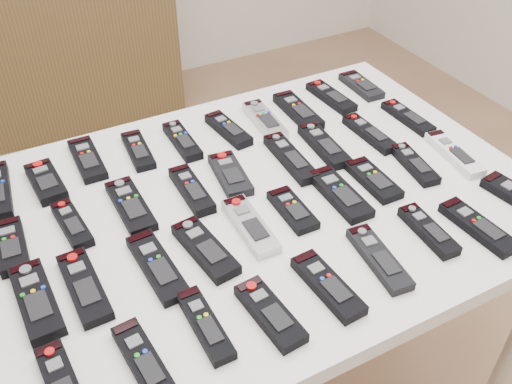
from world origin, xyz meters
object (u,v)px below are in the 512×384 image
remote_1 (46,182)px  remote_21 (157,266)px  remote_30 (144,362)px  remote_19 (36,300)px  remote_36 (478,227)px  remote_9 (361,86)px  remote_26 (373,180)px  remote_34 (379,258)px  remote_6 (265,120)px  remote_33 (328,285)px  remote_27 (414,164)px  remote_3 (138,150)px  remote_5 (228,130)px  table (256,218)px  remote_10 (11,246)px  remote_23 (250,226)px  remote_2 (87,159)px  remote_32 (270,313)px  remote_8 (331,97)px  remote_11 (72,224)px  remote_18 (408,117)px  remote_20 (84,286)px  remote_28 (454,154)px  remote_7 (298,111)px  remote_31 (205,325)px  remote_15 (290,158)px  remote_25 (340,194)px  remote_22 (205,249)px  remote_4 (182,141)px  remote_16 (324,145)px  remote_12 (131,206)px  remote_17 (369,133)px  remote_14 (230,175)px  remote_13 (192,190)px

remote_1 → remote_21: (0.13, -0.37, -0.00)m
remote_30 → remote_19: bearing=116.1°
remote_30 → remote_36: (0.72, -0.01, -0.00)m
remote_9 → remote_21: 0.88m
remote_26 → remote_34: size_ratio=0.87×
remote_6 → remote_21: 0.57m
remote_9 → remote_26: bearing=-121.1°
remote_9 → remote_33: bearing=-129.1°
remote_27 → remote_36: bearing=-88.7°
remote_3 → remote_5: remote_5 is taller
table → remote_36: bearing=-40.6°
remote_10 → remote_30: remote_10 is taller
remote_1 → remote_23: size_ratio=0.82×
remote_2 → remote_10: 0.31m
table → remote_2: 0.44m
remote_9 → remote_32: size_ratio=0.97×
remote_32 → remote_8: bearing=43.6°
remote_11 → remote_18: (0.90, 0.01, -0.00)m
remote_18 → remote_19: bearing=-170.8°
remote_20 → remote_28: (0.91, 0.00, -0.00)m
remote_7 → remote_31: (-0.51, -0.54, -0.00)m
remote_15 → remote_25: size_ratio=1.08×
remote_1 → remote_5: size_ratio=0.91×
remote_32 → remote_21: bearing=119.1°
remote_18 → remote_36: (-0.15, -0.41, 0.00)m
remote_23 → remote_34: (0.18, -0.20, 0.00)m
remote_6 → remote_22: bearing=-128.4°
table → remote_1: (-0.40, 0.27, 0.07)m
remote_4 → remote_22: 0.40m
remote_34 → remote_22: bearing=154.1°
remote_16 → remote_19: same height
remote_15 → remote_16: (0.10, 0.01, -0.00)m
remote_10 → remote_33: size_ratio=0.89×
remote_28 → remote_22: bearing=-171.3°
remote_36 → remote_18: bearing=66.0°
remote_12 → remote_10: bearing=-178.2°
remote_28 → remote_31: 0.77m
table → remote_5: size_ratio=7.58×
remote_17 → remote_23: size_ratio=0.97×
remote_5 → remote_6: same height
remote_6 → remote_14: remote_6 is taller
remote_3 → remote_5: size_ratio=0.97×
remote_4 → remote_13: (-0.06, -0.20, 0.00)m
remote_16 → remote_18: (0.27, 0.01, -0.00)m
remote_15 → remote_32: bearing=-122.6°
remote_12 → remote_7: bearing=17.1°
remote_14 → remote_25: 0.26m
remote_27 → remote_5: bearing=141.9°
remote_30 → remote_34: bearing=-3.7°
remote_31 → remote_22: bearing=65.6°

